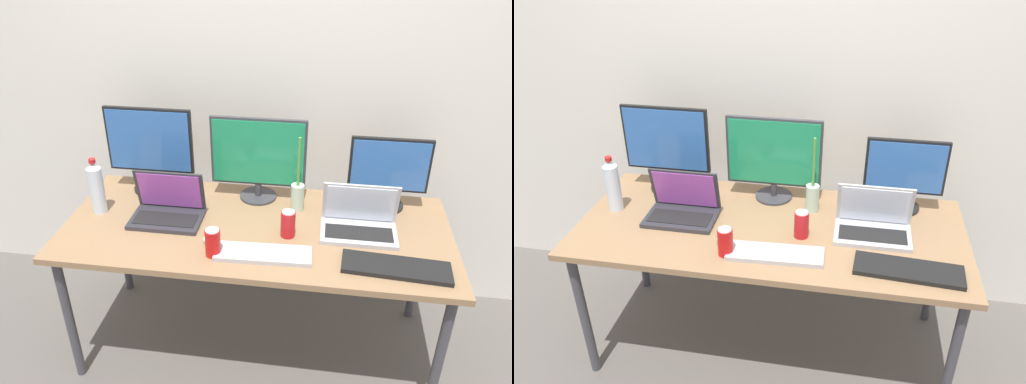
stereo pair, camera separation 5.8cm
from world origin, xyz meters
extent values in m
plane|color=#5B5651|center=(0.00, 0.00, 0.00)|extent=(16.00, 16.00, 0.00)
cube|color=silver|center=(0.00, 0.59, 1.30)|extent=(7.00, 0.08, 2.60)
cylinder|color=#424247|center=(-0.83, -0.33, 0.35)|extent=(0.04, 0.04, 0.71)
cylinder|color=#424247|center=(0.83, -0.33, 0.35)|extent=(0.04, 0.04, 0.71)
cylinder|color=#424247|center=(-0.83, 0.33, 0.35)|extent=(0.04, 0.04, 0.71)
cylinder|color=#424247|center=(0.83, 0.33, 0.35)|extent=(0.04, 0.04, 0.71)
cube|color=#93704C|center=(0.00, 0.00, 0.72)|extent=(1.78, 0.78, 0.03)
cylinder|color=black|center=(-0.58, 0.28, 0.75)|extent=(0.21, 0.21, 0.01)
cylinder|color=black|center=(-0.58, 0.28, 0.80)|extent=(0.03, 0.03, 0.10)
cube|color=black|center=(-0.58, 0.28, 1.02)|extent=(0.44, 0.02, 0.34)
cube|color=#3366B2|center=(-0.58, 0.27, 1.02)|extent=(0.42, 0.01, 0.31)
cylinder|color=#38383D|center=(-0.03, 0.27, 0.75)|extent=(0.19, 0.19, 0.01)
cylinder|color=#38383D|center=(-0.03, 0.27, 0.78)|extent=(0.03, 0.03, 0.07)
cube|color=#38383D|center=(-0.03, 0.27, 0.99)|extent=(0.47, 0.02, 0.35)
cube|color=#1E8C59|center=(-0.03, 0.26, 0.99)|extent=(0.45, 0.01, 0.32)
cylinder|color=black|center=(0.60, 0.27, 0.75)|extent=(0.18, 0.18, 0.01)
cylinder|color=black|center=(0.60, 0.27, 0.79)|extent=(0.03, 0.03, 0.08)
cube|color=black|center=(0.60, 0.27, 0.96)|extent=(0.38, 0.02, 0.27)
cube|color=#3366B2|center=(0.60, 0.26, 0.96)|extent=(0.35, 0.01, 0.25)
cube|color=#2D2D33|center=(-0.42, -0.02, 0.75)|extent=(0.33, 0.21, 0.02)
cube|color=black|center=(-0.42, -0.04, 0.76)|extent=(0.29, 0.12, 0.00)
cube|color=#2D2D33|center=(-0.42, 0.06, 0.86)|extent=(0.33, 0.05, 0.21)
cube|color=#A54CB2|center=(-0.42, 0.06, 0.86)|extent=(0.30, 0.04, 0.19)
cube|color=#B7B7BC|center=(0.47, -0.01, 0.75)|extent=(0.34, 0.21, 0.02)
cube|color=black|center=(0.47, -0.02, 0.76)|extent=(0.30, 0.11, 0.00)
cube|color=#B7B7BC|center=(0.47, 0.08, 0.86)|extent=(0.34, 0.05, 0.20)
cube|color=silver|center=(0.47, 0.07, 0.86)|extent=(0.30, 0.04, 0.18)
cube|color=#B2B2B7|center=(0.06, -0.22, 0.75)|extent=(0.41, 0.15, 0.02)
cube|color=black|center=(0.61, -0.24, 0.75)|extent=(0.45, 0.17, 0.02)
ellipsoid|color=silver|center=(-0.18, -0.15, 0.76)|extent=(0.08, 0.11, 0.04)
cylinder|color=silver|center=(-0.77, 0.02, 0.86)|extent=(0.07, 0.07, 0.23)
cone|color=silver|center=(-0.77, 0.02, 0.99)|extent=(0.06, 0.06, 0.03)
cylinder|color=red|center=(-0.77, 0.02, 1.01)|extent=(0.03, 0.03, 0.02)
cylinder|color=red|center=(0.15, -0.06, 0.80)|extent=(0.07, 0.07, 0.12)
cylinder|color=silver|center=(0.15, -0.06, 0.86)|extent=(0.06, 0.06, 0.00)
cylinder|color=red|center=(-0.15, -0.25, 0.80)|extent=(0.07, 0.07, 0.12)
cylinder|color=silver|center=(-0.15, -0.25, 0.86)|extent=(0.06, 0.06, 0.00)
cylinder|color=#B2D1B7|center=(0.18, 0.18, 0.81)|extent=(0.06, 0.06, 0.13)
cylinder|color=#519342|center=(0.18, 0.18, 1.00)|extent=(0.01, 0.01, 0.25)
camera|label=1|loc=(0.28, -1.92, 2.01)|focal=35.00mm
camera|label=2|loc=(0.34, -1.91, 2.01)|focal=35.00mm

